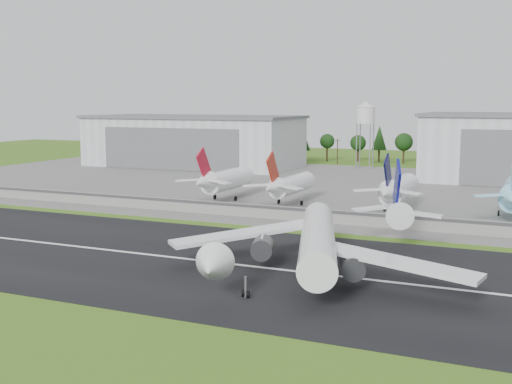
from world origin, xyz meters
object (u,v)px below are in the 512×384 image
at_px(main_airliner, 316,247).
at_px(parked_jet_red_a, 223,180).
at_px(parked_jet_navy, 397,189).
at_px(parked_jet_red_b, 288,185).

distance_m(main_airliner, parked_jet_red_a, 84.68).
bearing_deg(parked_jet_navy, parked_jet_red_a, -179.99).
bearing_deg(parked_jet_red_a, parked_jet_red_b, -0.16).
xyz_separation_m(parked_jet_red_a, parked_jet_red_b, (20.86, -0.06, -0.38)).
relative_size(main_airliner, parked_jet_navy, 1.85).
height_order(main_airliner, parked_jet_navy, main_airliner).
relative_size(main_airliner, parked_jet_red_a, 1.85).
distance_m(parked_jet_red_b, parked_jet_navy, 30.77).
relative_size(parked_jet_red_a, parked_jet_navy, 1.00).
bearing_deg(parked_jet_red_b, parked_jet_red_a, 179.84).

